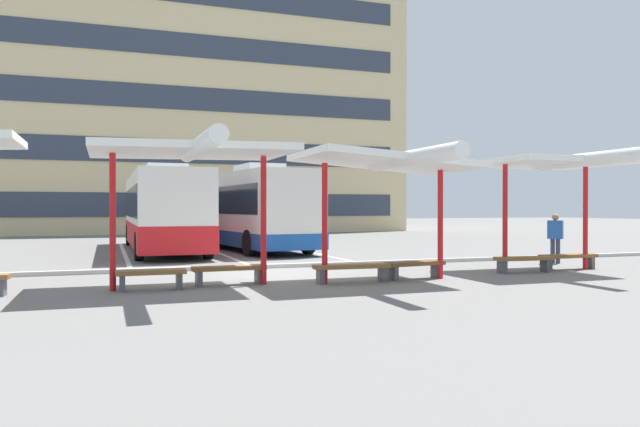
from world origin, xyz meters
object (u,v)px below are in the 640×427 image
(bench_5, at_px, (415,266))
(waiting_shelter_3, at_px, (553,165))
(waiting_shelter_1, at_px, (193,153))
(coach_bus_0, at_px, (163,213))
(waiting_passenger_0, at_px, (555,235))
(bench_3, at_px, (229,271))
(bench_2, at_px, (151,275))
(bench_4, at_px, (352,269))
(waiting_shelter_2, at_px, (390,163))
(bench_6, at_px, (524,261))
(bench_7, at_px, (568,258))
(coach_bus_1, at_px, (249,210))

(bench_5, height_order, waiting_shelter_3, waiting_shelter_3)
(waiting_shelter_1, bearing_deg, coach_bus_0, 88.10)
(waiting_shelter_1, relative_size, waiting_passenger_0, 3.22)
(bench_3, height_order, bench_5, same)
(waiting_shelter_1, bearing_deg, bench_2, 174.13)
(waiting_shelter_1, xyz_separation_m, bench_4, (3.79, -0.14, -2.71))
(coach_bus_0, distance_m, waiting_shelter_2, 13.74)
(waiting_shelter_2, bearing_deg, bench_2, 175.36)
(bench_3, relative_size, bench_6, 1.02)
(bench_5, bearing_deg, coach_bus_0, 112.27)
(bench_3, xyz_separation_m, bench_7, (10.11, 0.22, 0.00))
(bench_4, distance_m, bench_6, 5.44)
(waiting_shelter_1, distance_m, bench_5, 6.21)
(coach_bus_1, relative_size, bench_6, 6.23)
(bench_2, bearing_deg, coach_bus_1, 67.80)
(bench_6, xyz_separation_m, waiting_passenger_0, (2.83, 2.02, 0.60))
(coach_bus_1, bearing_deg, waiting_shelter_1, -108.37)
(coach_bus_0, bearing_deg, coach_bus_1, -4.60)
(bench_2, relative_size, waiting_shelter_3, 0.30)
(waiting_shelter_2, relative_size, waiting_shelter_3, 1.00)
(bench_6, relative_size, bench_7, 0.92)
(coach_bus_1, relative_size, bench_7, 5.72)
(bench_5, height_order, bench_6, same)
(waiting_shelter_2, distance_m, waiting_passenger_0, 8.09)
(waiting_shelter_3, height_order, waiting_passenger_0, waiting_shelter_3)
(coach_bus_1, height_order, bench_3, coach_bus_1)
(coach_bus_0, height_order, waiting_shelter_1, coach_bus_0)
(waiting_shelter_2, relative_size, bench_6, 2.95)
(bench_5, bearing_deg, coach_bus_1, 96.90)
(waiting_passenger_0, bearing_deg, bench_7, -120.45)
(waiting_shelter_3, bearing_deg, bench_5, -177.01)
(bench_2, xyz_separation_m, bench_5, (6.49, -0.09, 0.00))
(bench_3, relative_size, waiting_passenger_0, 1.07)
(waiting_shelter_1, relative_size, bench_2, 3.46)
(bench_2, height_order, bench_7, same)
(bench_5, relative_size, bench_6, 0.97)
(bench_2, height_order, waiting_passenger_0, waiting_passenger_0)
(bench_3, height_order, waiting_passenger_0, waiting_passenger_0)
(bench_6, bearing_deg, waiting_shelter_3, -8.02)
(bench_3, bearing_deg, bench_5, -5.15)
(coach_bus_0, relative_size, waiting_passenger_0, 7.65)
(coach_bus_1, distance_m, waiting_passenger_0, 12.75)
(bench_5, relative_size, waiting_shelter_3, 0.33)
(bench_4, bearing_deg, waiting_passenger_0, 17.06)
(bench_2, bearing_deg, coach_bus_0, 83.99)
(waiting_shelter_3, bearing_deg, waiting_passenger_0, 48.13)
(bench_3, distance_m, bench_6, 8.31)
(coach_bus_0, bearing_deg, waiting_shelter_2, -71.81)
(coach_bus_1, distance_m, bench_2, 13.29)
(waiting_shelter_2, distance_m, waiting_shelter_3, 5.46)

